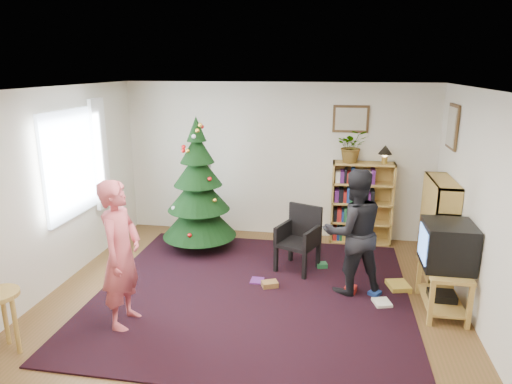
% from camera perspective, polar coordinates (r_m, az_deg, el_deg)
% --- Properties ---
extents(floor, '(5.00, 5.00, 0.00)m').
position_cam_1_polar(floor, '(5.55, -0.98, -14.08)').
color(floor, brown).
rests_on(floor, ground).
extents(ceiling, '(5.00, 5.00, 0.00)m').
position_cam_1_polar(ceiling, '(4.83, -1.12, 12.66)').
color(ceiling, white).
rests_on(ceiling, wall_back).
extents(wall_back, '(5.00, 0.02, 2.50)m').
position_cam_1_polar(wall_back, '(7.45, 2.58, 3.94)').
color(wall_back, silver).
rests_on(wall_back, floor).
extents(wall_front, '(5.00, 0.02, 2.50)m').
position_cam_1_polar(wall_front, '(2.84, -10.96, -16.42)').
color(wall_front, silver).
rests_on(wall_front, floor).
extents(wall_left, '(0.02, 5.00, 2.50)m').
position_cam_1_polar(wall_left, '(6.03, -25.09, -0.30)').
color(wall_left, silver).
rests_on(wall_left, floor).
extents(wall_right, '(0.02, 5.00, 2.50)m').
position_cam_1_polar(wall_right, '(5.21, 27.09, -2.85)').
color(wall_right, silver).
rests_on(wall_right, floor).
extents(rug, '(3.80, 3.60, 0.02)m').
position_cam_1_polar(rug, '(5.80, -0.41, -12.56)').
color(rug, black).
rests_on(rug, floor).
extents(window_pane, '(0.04, 1.20, 1.40)m').
position_cam_1_polar(window_pane, '(6.44, -22.14, 3.25)').
color(window_pane, silver).
rests_on(window_pane, wall_left).
extents(curtain, '(0.06, 0.35, 1.60)m').
position_cam_1_polar(curtain, '(7.01, -18.90, 4.48)').
color(curtain, white).
rests_on(curtain, wall_left).
extents(picture_back, '(0.55, 0.03, 0.42)m').
position_cam_1_polar(picture_back, '(7.26, 11.77, 8.93)').
color(picture_back, '#4C3319').
rests_on(picture_back, wall_back).
extents(picture_right, '(0.03, 0.50, 0.60)m').
position_cam_1_polar(picture_right, '(6.72, 23.39, 7.49)').
color(picture_right, '#4C3319').
rests_on(picture_right, wall_right).
extents(christmas_tree, '(1.13, 1.13, 2.04)m').
position_cam_1_polar(christmas_tree, '(6.93, -7.19, -0.45)').
color(christmas_tree, '#3F2816').
rests_on(christmas_tree, rug).
extents(bookshelf_back, '(0.95, 0.30, 1.30)m').
position_cam_1_polar(bookshelf_back, '(7.39, 13.07, -1.22)').
color(bookshelf_back, '#BD9643').
rests_on(bookshelf_back, floor).
extents(bookshelf_right, '(0.30, 0.95, 1.30)m').
position_cam_1_polar(bookshelf_right, '(6.62, 21.77, -3.92)').
color(bookshelf_right, '#BD9643').
rests_on(bookshelf_right, floor).
extents(tv_stand, '(0.45, 0.81, 0.55)m').
position_cam_1_polar(tv_stand, '(5.75, 22.35, -10.65)').
color(tv_stand, '#BD9643').
rests_on(tv_stand, floor).
extents(crt_tv, '(0.54, 0.58, 0.51)m').
position_cam_1_polar(crt_tv, '(5.56, 22.83, -6.14)').
color(crt_tv, black).
rests_on(crt_tv, tv_stand).
extents(armchair, '(0.64, 0.66, 0.90)m').
position_cam_1_polar(armchair, '(6.34, 5.31, -5.44)').
color(armchair, black).
rests_on(armchair, rug).
extents(stool, '(0.39, 0.39, 0.65)m').
position_cam_1_polar(stool, '(5.17, -29.37, -12.32)').
color(stool, '#BD9643').
rests_on(stool, floor).
extents(person_standing, '(0.40, 0.60, 1.63)m').
position_cam_1_polar(person_standing, '(5.06, -16.53, -7.53)').
color(person_standing, '#C95058').
rests_on(person_standing, rug).
extents(person_by_chair, '(0.92, 0.81, 1.58)m').
position_cam_1_polar(person_by_chair, '(5.68, 12.07, -4.93)').
color(person_by_chair, black).
rests_on(person_by_chair, rug).
extents(potted_plant, '(0.51, 0.46, 0.51)m').
position_cam_1_polar(potted_plant, '(7.18, 11.90, 5.66)').
color(potted_plant, gray).
rests_on(potted_plant, bookshelf_back).
extents(table_lamp, '(0.21, 0.21, 0.28)m').
position_cam_1_polar(table_lamp, '(7.23, 15.85, 4.96)').
color(table_lamp, '#A57F33').
rests_on(table_lamp, bookshelf_back).
extents(floor_clutter, '(2.00, 1.12, 0.08)m').
position_cam_1_polar(floor_clutter, '(6.01, 9.85, -11.44)').
color(floor_clutter, '#A51E19').
rests_on(floor_clutter, rug).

